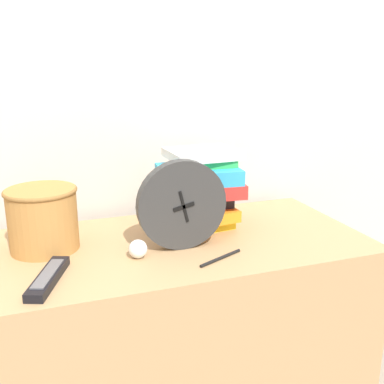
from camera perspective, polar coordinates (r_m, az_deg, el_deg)
wall_back at (r=1.47m, az=-9.12°, el=14.26°), size 6.00×0.04×2.40m
desk at (r=1.43m, az=-5.01°, el=-20.89°), size 1.21×0.52×0.76m
desk_clock at (r=1.17m, az=-1.28°, el=-1.66°), size 0.24×0.04×0.24m
book_stack at (r=1.33m, az=0.93°, el=0.49°), size 0.25×0.20×0.23m
basket at (r=1.24m, az=-18.42°, el=-3.05°), size 0.19×0.19×0.17m
tv_remote at (r=1.08m, az=-17.78°, el=-10.31°), size 0.11×0.20×0.02m
crumpled_paper_ball at (r=1.15m, az=-6.88°, el=-7.19°), size 0.05×0.05×0.05m
pen at (r=1.15m, az=3.66°, el=-8.36°), size 0.13×0.07×0.01m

